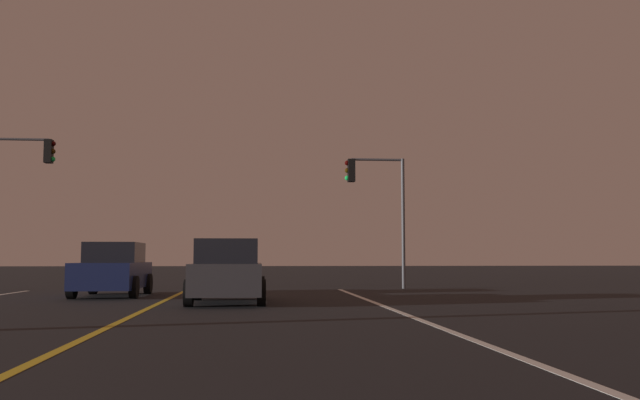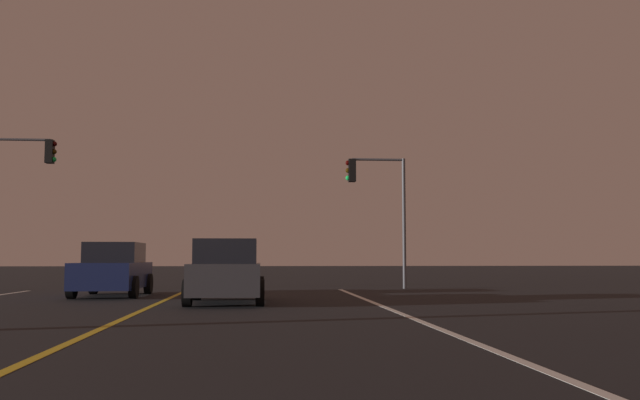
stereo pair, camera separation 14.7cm
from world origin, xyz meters
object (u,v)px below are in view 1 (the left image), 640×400
(car_oncoming, at_px, (113,270))
(traffic_light_near_right, at_px, (375,192))
(car_lead_same_lane, at_px, (227,272))
(traffic_light_near_left, at_px, (7,177))

(car_oncoming, height_order, traffic_light_near_right, traffic_light_near_right)
(car_oncoming, height_order, car_lead_same_lane, same)
(traffic_light_near_right, relative_size, traffic_light_near_left, 0.90)
(car_lead_same_lane, xyz_separation_m, traffic_light_near_left, (-8.65, 8.17, 3.45))
(car_oncoming, distance_m, traffic_light_near_left, 7.46)
(car_lead_same_lane, xyz_separation_m, traffic_light_near_right, (5.46, 8.17, 2.99))
(car_lead_same_lane, distance_m, traffic_light_near_left, 12.39)
(traffic_light_near_right, height_order, traffic_light_near_left, traffic_light_near_left)
(car_lead_same_lane, bearing_deg, traffic_light_near_left, 46.63)
(traffic_light_near_right, xyz_separation_m, traffic_light_near_left, (-14.11, 0.00, 0.46))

